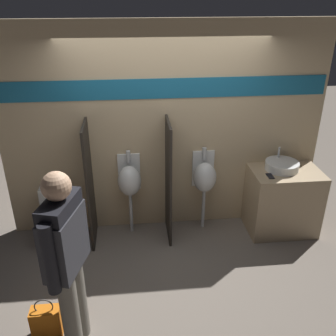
# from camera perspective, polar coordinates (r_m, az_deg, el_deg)

# --- Properties ---
(ground_plane) EXTENTS (16.00, 16.00, 0.00)m
(ground_plane) POSITION_cam_1_polar(r_m,az_deg,el_deg) (4.90, 0.21, -11.99)
(ground_plane) COLOR #70665B
(display_wall) EXTENTS (4.08, 0.07, 2.70)m
(display_wall) POSITION_cam_1_polar(r_m,az_deg,el_deg) (4.76, -0.54, 5.62)
(display_wall) COLOR tan
(display_wall) RESTS_ON ground_plane
(sink_counter) EXTENTS (0.89, 0.61, 0.88)m
(sink_counter) POSITION_cam_1_polar(r_m,az_deg,el_deg) (5.23, 17.03, -4.79)
(sink_counter) COLOR tan
(sink_counter) RESTS_ON ground_plane
(sink_basin) EXTENTS (0.43, 0.43, 0.25)m
(sink_basin) POSITION_cam_1_polar(r_m,az_deg,el_deg) (5.03, 16.97, 0.36)
(sink_basin) COLOR silver
(sink_basin) RESTS_ON sink_counter
(cell_phone) EXTENTS (0.07, 0.14, 0.01)m
(cell_phone) POSITION_cam_1_polar(r_m,az_deg,el_deg) (4.82, 15.29, -1.19)
(cell_phone) COLOR black
(cell_phone) RESTS_ON sink_counter
(divider_near_counter) EXTENTS (0.03, 0.55, 1.59)m
(divider_near_counter) POSITION_cam_1_polar(r_m,az_deg,el_deg) (4.72, -11.83, -2.63)
(divider_near_counter) COLOR #28231E
(divider_near_counter) RESTS_ON ground_plane
(divider_mid) EXTENTS (0.03, 0.55, 1.59)m
(divider_mid) POSITION_cam_1_polar(r_m,az_deg,el_deg) (4.71, 0.07, -2.10)
(divider_mid) COLOR #28231E
(divider_mid) RESTS_ON ground_plane
(urinal_near_counter) EXTENTS (0.30, 0.30, 1.14)m
(urinal_near_counter) POSITION_cam_1_polar(r_m,az_deg,el_deg) (4.82, -5.89, -1.94)
(urinal_near_counter) COLOR silver
(urinal_near_counter) RESTS_ON ground_plane
(urinal_far) EXTENTS (0.30, 0.30, 1.14)m
(urinal_far) POSITION_cam_1_polar(r_m,az_deg,el_deg) (4.91, 5.60, -1.39)
(urinal_far) COLOR silver
(urinal_far) RESTS_ON ground_plane
(toilet) EXTENTS (0.37, 0.53, 0.84)m
(toilet) POSITION_cam_1_polar(r_m,az_deg,el_deg) (5.05, -16.90, -7.92)
(toilet) COLOR silver
(toilet) RESTS_ON ground_plane
(person_in_vest) EXTENTS (0.34, 0.60, 1.77)m
(person_in_vest) POSITION_cam_1_polar(r_m,az_deg,el_deg) (3.29, -15.27, -12.31)
(person_in_vest) COLOR #666056
(person_in_vest) RESTS_ON ground_plane
(shopping_bag) EXTENTS (0.27, 0.15, 0.45)m
(shopping_bag) POSITION_cam_1_polar(r_m,az_deg,el_deg) (3.97, -18.01, -21.44)
(shopping_bag) COLOR orange
(shopping_bag) RESTS_ON ground_plane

